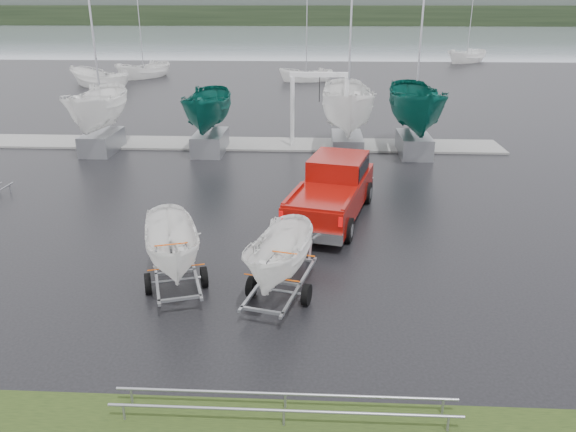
{
  "coord_description": "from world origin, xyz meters",
  "views": [
    {
      "loc": [
        4.54,
        -18.59,
        7.87
      ],
      "look_at": [
        3.66,
        -1.39,
        1.2
      ],
      "focal_mm": 35.0,
      "sensor_mm": 36.0,
      "label": 1
    }
  ],
  "objects": [
    {
      "name": "pickup_truck",
      "position": [
        5.24,
        1.95,
        1.13
      ],
      "size": [
        3.69,
        6.83,
        2.16
      ],
      "rotation": [
        0.0,
        0.0,
        -0.24
      ],
      "color": "maroon",
      "rests_on": "ground"
    },
    {
      "name": "moored_boat_2",
      "position": [
        3.41,
        39.83,
        0.01
      ],
      "size": [
        2.49,
        2.44,
        10.79
      ],
      "rotation": [
        0.0,
        0.0,
        4.89
      ],
      "color": "white",
      "rests_on": "ground"
    },
    {
      "name": "lake",
      "position": [
        0.0,
        100.0,
        -0.01
      ],
      "size": [
        300.0,
        300.0,
        0.0
      ],
      "primitive_type": "plane",
      "color": "gray",
      "rests_on": "ground"
    },
    {
      "name": "keelboat_1",
      "position": [
        -1.25,
        11.2,
        3.65
      ],
      "size": [
        2.31,
        3.2,
        7.23
      ],
      "color": "gray",
      "rests_on": "ground"
    },
    {
      "name": "mast_rack_2",
      "position": [
        4.0,
        -9.5,
        0.35
      ],
      "size": [
        7.0,
        0.56,
        0.06
      ],
      "color": "gray",
      "rests_on": "ground"
    },
    {
      "name": "keelboat_0",
      "position": [
        -7.19,
        11.0,
        3.8
      ],
      "size": [
        2.4,
        3.2,
        10.57
      ],
      "color": "gray",
      "rests_on": "ground"
    },
    {
      "name": "trailer_parked",
      "position": [
        0.52,
        -4.16,
        2.49
      ],
      "size": [
        2.23,
        3.79,
        4.57
      ],
      "rotation": [
        0.0,
        0.0,
        0.31
      ],
      "color": "gray",
      "rests_on": "ground"
    },
    {
      "name": "moored_boat_1",
      "position": [
        -13.93,
        41.74,
        0.0
      ],
      "size": [
        3.75,
        3.77,
        11.57
      ],
      "rotation": [
        0.0,
        0.0,
        5.71
      ],
      "color": "white",
      "rests_on": "ground"
    },
    {
      "name": "moored_boat_3",
      "position": [
        24.23,
        59.17,
        0.0
      ],
      "size": [
        4.02,
        4.01,
        11.73
      ],
      "rotation": [
        0.0,
        0.0,
        5.44
      ],
      "color": "white",
      "rests_on": "ground"
    },
    {
      "name": "trailer_hitched",
      "position": [
        3.62,
        -4.63,
        2.38
      ],
      "size": [
        2.01,
        3.78,
        4.36
      ],
      "rotation": [
        0.0,
        0.0,
        -0.24
      ],
      "color": "gray",
      "rests_on": "ground"
    },
    {
      "name": "keelboat_2",
      "position": [
        6.19,
        11.0,
        4.37
      ],
      "size": [
        2.75,
        3.2,
        10.92
      ],
      "color": "gray",
      "rests_on": "ground"
    },
    {
      "name": "treeline",
      "position": [
        0.0,
        170.0,
        3.0
      ],
      "size": [
        300.0,
        8.0,
        6.0
      ],
      "primitive_type": "cube",
      "color": "black",
      "rests_on": "ground"
    },
    {
      "name": "far_hill",
      "position": [
        0.0,
        178.0,
        5.0
      ],
      "size": [
        300.0,
        6.0,
        10.0
      ],
      "primitive_type": "cube",
      "color": "#4C5651",
      "rests_on": "ground"
    },
    {
      "name": "ground_plane",
      "position": [
        0.0,
        0.0,
        0.0
      ],
      "size": [
        120.0,
        120.0,
        0.0
      ],
      "primitive_type": "plane",
      "color": "black",
      "rests_on": "ground"
    },
    {
      "name": "dock",
      "position": [
        0.0,
        13.0,
        0.05
      ],
      "size": [
        30.0,
        3.0,
        0.12
      ],
      "primitive_type": "cube",
      "color": "gray",
      "rests_on": "ground"
    },
    {
      "name": "keelboat_3",
      "position": [
        9.8,
        11.3,
        4.27
      ],
      "size": [
        2.68,
        3.2,
        10.86
      ],
      "color": "gray",
      "rests_on": "ground"
    },
    {
      "name": "boat_hoist",
      "position": [
        4.67,
        13.0,
        2.67
      ],
      "size": [
        3.3,
        2.18,
        4.12
      ],
      "color": "silver",
      "rests_on": "ground"
    },
    {
      "name": "moored_boat_0",
      "position": [
        -16.35,
        35.13,
        0.0
      ],
      "size": [
        3.79,
        3.76,
        11.66
      ],
      "rotation": [
        0.0,
        0.0,
        4.23
      ],
      "color": "white",
      "rests_on": "ground"
    }
  ]
}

